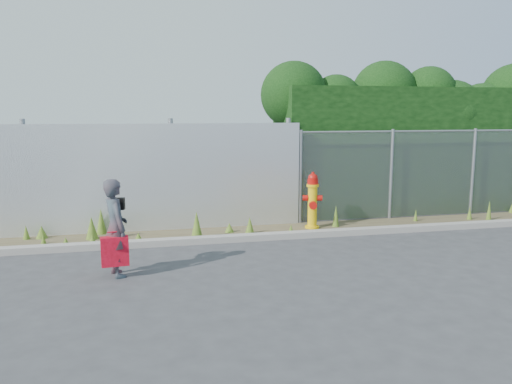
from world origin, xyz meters
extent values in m
plane|color=#38373A|center=(0.00, 0.00, 0.00)|extent=(80.00, 80.00, 0.00)
cube|color=gray|center=(0.00, 1.80, 0.06)|extent=(16.00, 0.22, 0.12)
cube|color=brown|center=(0.00, 2.40, 0.01)|extent=(16.00, 1.20, 0.01)
cone|color=#45651E|center=(-1.31, 2.10, 0.27)|extent=(0.23, 0.23, 0.54)
cone|color=#45651E|center=(0.55, 2.01, 0.11)|extent=(0.13, 0.13, 0.21)
cone|color=#45651E|center=(-3.68, 2.01, 0.09)|extent=(0.17, 0.17, 0.19)
cone|color=#45651E|center=(-4.23, 2.78, 0.13)|extent=(0.23, 0.23, 0.25)
cone|color=#45651E|center=(-3.23, 2.11, 0.10)|extent=(0.15, 0.15, 0.19)
cone|color=#45651E|center=(1.68, 2.47, 0.23)|extent=(0.14, 0.14, 0.47)
cone|color=#45651E|center=(-0.23, 2.28, 0.17)|extent=(0.19, 0.19, 0.35)
cone|color=#45651E|center=(-4.50, 2.75, 0.14)|extent=(0.14, 0.14, 0.28)
cone|color=#45651E|center=(-3.27, 2.51, 0.22)|extent=(0.24, 0.24, 0.44)
cone|color=#45651E|center=(-3.13, 2.90, 0.26)|extent=(0.20, 0.20, 0.52)
cone|color=#45651E|center=(-0.61, 2.47, 0.10)|extent=(0.19, 0.19, 0.20)
cone|color=#45651E|center=(3.63, 2.60, 0.14)|extent=(0.09, 0.09, 0.28)
cone|color=#45651E|center=(6.38, 2.93, 0.11)|extent=(0.11, 0.11, 0.23)
cone|color=#45651E|center=(-4.12, 2.33, 0.09)|extent=(0.10, 0.10, 0.19)
cone|color=#45651E|center=(-2.87, 2.54, 0.23)|extent=(0.24, 0.24, 0.46)
cone|color=#45651E|center=(4.91, 2.48, 0.16)|extent=(0.12, 0.12, 0.32)
cone|color=#45651E|center=(-2.40, 2.07, 0.09)|extent=(0.19, 0.19, 0.19)
cone|color=#45651E|center=(5.30, 2.33, 0.22)|extent=(0.12, 0.12, 0.45)
cube|color=silver|center=(-3.25, 3.00, 1.10)|extent=(8.50, 0.08, 2.20)
cylinder|color=gray|center=(-4.50, 3.12, 1.15)|extent=(0.10, 0.10, 2.30)
cylinder|color=gray|center=(-1.70, 3.12, 1.15)|extent=(0.10, 0.10, 2.30)
cylinder|color=gray|center=(0.80, 3.12, 1.15)|extent=(0.10, 0.10, 2.30)
cube|color=gray|center=(4.25, 3.00, 1.00)|extent=(6.50, 0.03, 2.00)
cylinder|color=gray|center=(4.25, 3.00, 2.00)|extent=(6.50, 0.04, 0.04)
cylinder|color=gray|center=(1.05, 3.00, 1.02)|extent=(0.07, 0.07, 2.05)
cylinder|color=gray|center=(3.20, 3.00, 1.02)|extent=(0.07, 0.07, 2.05)
cylinder|color=gray|center=(5.30, 3.00, 1.02)|extent=(0.07, 0.07, 2.05)
cube|color=black|center=(4.55, 4.00, 1.50)|extent=(7.30, 1.60, 3.00)
sphere|color=black|center=(1.23, 4.15, 2.83)|extent=(1.55, 1.55, 1.55)
sphere|color=black|center=(2.28, 4.13, 2.70)|extent=(1.22, 1.22, 1.22)
sphere|color=black|center=(2.95, 4.20, 2.53)|extent=(1.17, 1.17, 1.17)
sphere|color=black|center=(3.57, 4.24, 2.88)|extent=(1.58, 1.58, 1.58)
sphere|color=black|center=(4.67, 4.04, 2.87)|extent=(1.33, 1.33, 1.33)
sphere|color=black|center=(5.26, 3.99, 2.41)|extent=(1.63, 1.63, 1.63)
sphere|color=black|center=(6.33, 4.17, 2.32)|extent=(1.68, 1.68, 1.68)
cylinder|color=yellow|center=(1.15, 2.46, 0.03)|extent=(0.30, 0.30, 0.06)
cylinder|color=yellow|center=(1.15, 2.46, 0.45)|extent=(0.19, 0.19, 0.90)
cylinder|color=yellow|center=(1.15, 2.46, 0.92)|extent=(0.25, 0.25, 0.05)
cylinder|color=#B20F0A|center=(1.15, 2.46, 1.00)|extent=(0.22, 0.22, 0.11)
sphere|color=#B20F0A|center=(1.15, 2.46, 1.07)|extent=(0.20, 0.20, 0.20)
cylinder|color=#B20F0A|center=(1.15, 2.46, 1.18)|extent=(0.05, 0.05, 0.05)
cylinder|color=#B20F0A|center=(1.00, 2.46, 0.66)|extent=(0.11, 0.12, 0.12)
cylinder|color=#B20F0A|center=(1.30, 2.46, 0.66)|extent=(0.11, 0.12, 0.12)
cylinder|color=#B20F0A|center=(1.15, 2.31, 0.53)|extent=(0.16, 0.13, 0.16)
imported|color=#0F5964|center=(-2.70, 0.22, 0.73)|extent=(0.51, 0.62, 1.46)
cube|color=#A20914|center=(-2.72, 0.08, 0.41)|extent=(0.39, 0.14, 0.43)
cylinder|color=#A20914|center=(-2.72, 0.08, 0.70)|extent=(0.19, 0.02, 0.02)
cube|color=black|center=(-2.68, 0.46, 1.05)|extent=(0.24, 0.10, 0.18)
camera|label=1|loc=(-2.25, -7.25, 2.42)|focal=35.00mm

